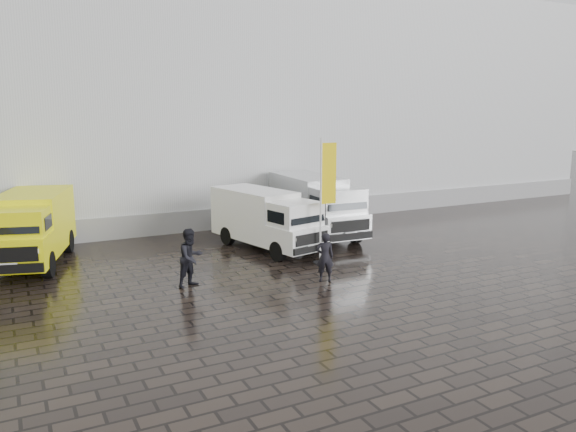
% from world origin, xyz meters
% --- Properties ---
extents(ground, '(120.00, 120.00, 0.00)m').
position_xyz_m(ground, '(0.00, 0.00, 0.00)').
color(ground, black).
rests_on(ground, ground).
extents(exhibition_hall, '(44.00, 16.00, 12.00)m').
position_xyz_m(exhibition_hall, '(2.00, 16.00, 6.00)').
color(exhibition_hall, silver).
rests_on(exhibition_hall, ground).
extents(hall_plinth, '(44.00, 0.15, 1.00)m').
position_xyz_m(hall_plinth, '(2.00, 7.95, 0.50)').
color(hall_plinth, gray).
rests_on(hall_plinth, ground).
extents(van_yellow, '(3.61, 5.94, 2.57)m').
position_xyz_m(van_yellow, '(-9.08, 5.14, 1.28)').
color(van_yellow, '#EAE90C').
rests_on(van_yellow, ground).
extents(van_white, '(2.98, 5.71, 2.36)m').
position_xyz_m(van_white, '(-0.46, 3.40, 1.18)').
color(van_white, white).
rests_on(van_white, ground).
extents(van_silver, '(2.29, 6.16, 2.63)m').
position_xyz_m(van_silver, '(2.52, 4.63, 1.32)').
color(van_silver, '#B7BABC').
rests_on(van_silver, ground).
extents(flagpole, '(0.88, 0.50, 4.60)m').
position_xyz_m(flagpole, '(0.60, 0.59, 2.54)').
color(flagpole, black).
rests_on(flagpole, ground).
extents(wheelie_bin, '(0.79, 0.79, 1.04)m').
position_xyz_m(wheelie_bin, '(5.11, 7.51, 0.52)').
color(wheelie_bin, black).
rests_on(wheelie_bin, ground).
extents(person_front, '(0.70, 0.58, 1.64)m').
position_xyz_m(person_front, '(-0.56, -1.39, 0.82)').
color(person_front, black).
rests_on(person_front, ground).
extents(person_tent, '(1.14, 1.04, 1.89)m').
position_xyz_m(person_tent, '(-4.65, 0.06, 0.94)').
color(person_tent, black).
rests_on(person_tent, ground).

